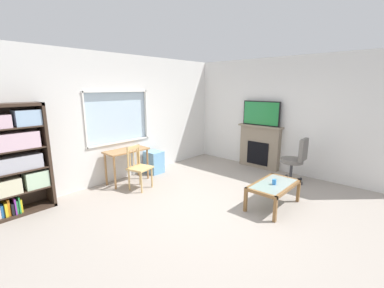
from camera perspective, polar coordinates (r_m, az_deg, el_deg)
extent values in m
cube|color=#9E9389|center=(4.67, 3.80, -13.97)|extent=(6.58, 5.95, 0.02)
cube|color=silver|center=(6.25, -14.26, -3.13)|extent=(5.58, 0.12, 0.85)
cube|color=silver|center=(6.03, -15.29, 15.20)|extent=(5.58, 0.12, 0.79)
cube|color=silver|center=(5.28, -32.11, 3.60)|extent=(1.81, 0.12, 1.15)
cube|color=silver|center=(7.11, -3.35, 7.31)|extent=(2.23, 0.12, 1.15)
cube|color=silver|center=(5.96, -16.51, 5.81)|extent=(1.54, 0.02, 1.15)
cube|color=white|center=(5.99, -15.83, 0.42)|extent=(1.60, 0.06, 0.03)
cube|color=white|center=(5.86, -16.49, 11.22)|extent=(1.60, 0.06, 0.03)
cube|color=white|center=(5.54, -22.92, 4.86)|extent=(0.03, 0.06, 1.15)
cube|color=white|center=(6.33, -10.23, 6.49)|extent=(0.03, 0.06, 1.15)
cube|color=silver|center=(6.69, 19.43, 6.03)|extent=(0.12, 5.15, 2.79)
cube|color=#38281E|center=(5.15, -29.88, -2.11)|extent=(0.05, 0.38, 1.83)
cube|color=#38281E|center=(4.92, -35.73, 7.13)|extent=(0.90, 0.38, 0.05)
cube|color=#38281E|center=(5.32, -33.24, -12.23)|extent=(0.90, 0.38, 0.05)
cube|color=#38281E|center=(5.22, -34.92, -2.54)|extent=(0.90, 0.02, 1.83)
cube|color=#38281E|center=(5.20, -33.71, -8.63)|extent=(0.85, 0.36, 0.02)
cube|color=#38281E|center=(5.09, -34.19, -4.87)|extent=(0.85, 0.36, 0.02)
cube|color=#38281E|center=(5.01, -34.69, -0.97)|extent=(0.85, 0.36, 0.02)
cube|color=#38281E|center=(4.95, -35.20, 3.05)|extent=(0.85, 0.36, 0.02)
cube|color=beige|center=(5.11, -36.04, -7.64)|extent=(0.35, 0.33, 0.25)
cube|color=#B7D6B2|center=(5.19, -31.61, -6.59)|extent=(0.35, 0.31, 0.29)
cube|color=#B2B2BC|center=(5.05, -34.56, -3.51)|extent=(0.70, 0.28, 0.24)
cube|color=beige|center=(4.97, -34.92, 0.63)|extent=(0.66, 0.33, 0.27)
cube|color=#9EBCDB|center=(4.98, -33.06, 4.98)|extent=(0.37, 0.30, 0.26)
cube|color=#286BB2|center=(5.20, -36.90, -11.74)|extent=(0.04, 0.22, 0.21)
cube|color=yellow|center=(5.20, -36.40, -11.53)|extent=(0.04, 0.26, 0.23)
cube|color=orange|center=(5.20, -36.00, -11.21)|extent=(0.03, 0.23, 0.27)
cube|color=black|center=(5.22, -35.46, -11.51)|extent=(0.04, 0.28, 0.19)
cube|color=purple|center=(5.22, -35.10, -11.06)|extent=(0.02, 0.30, 0.27)
cube|color=green|center=(5.23, -34.75, -11.21)|extent=(0.03, 0.26, 0.23)
cube|color=green|center=(5.23, -34.47, -10.89)|extent=(0.02, 0.29, 0.28)
cube|color=yellow|center=(5.24, -34.11, -11.10)|extent=(0.03, 0.23, 0.22)
cube|color=#A37547|center=(5.76, -14.46, -1.40)|extent=(0.95, 0.46, 0.03)
cylinder|color=#A37547|center=(5.50, -16.89, -6.20)|extent=(0.04, 0.04, 0.71)
cylinder|color=#A37547|center=(5.95, -9.91, -4.41)|extent=(0.04, 0.04, 0.71)
cylinder|color=#A37547|center=(5.80, -18.74, -5.36)|extent=(0.04, 0.04, 0.71)
cylinder|color=#A37547|center=(6.23, -11.95, -3.73)|extent=(0.04, 0.04, 0.71)
cube|color=tan|center=(5.37, -11.53, -5.29)|extent=(0.50, 0.49, 0.04)
cylinder|color=tan|center=(5.22, -11.26, -8.50)|extent=(0.04, 0.04, 0.43)
cylinder|color=tan|center=(5.47, -8.98, -7.43)|extent=(0.04, 0.04, 0.43)
cylinder|color=tan|center=(5.42, -13.90, -7.83)|extent=(0.04, 0.04, 0.43)
cylinder|color=tan|center=(5.66, -11.58, -6.84)|extent=(0.04, 0.04, 0.43)
cylinder|color=tan|center=(5.28, -14.16, -3.16)|extent=(0.04, 0.04, 0.45)
cylinder|color=tan|center=(5.53, -11.79, -2.35)|extent=(0.04, 0.04, 0.45)
cube|color=tan|center=(5.36, -13.05, -0.73)|extent=(0.36, 0.12, 0.06)
cylinder|color=tan|center=(5.34, -13.67, -3.31)|extent=(0.02, 0.02, 0.35)
cylinder|color=tan|center=(5.41, -12.93, -3.05)|extent=(0.02, 0.02, 0.35)
cylinder|color=tan|center=(5.49, -12.21, -2.80)|extent=(0.02, 0.02, 0.35)
cube|color=#72ADDB|center=(6.37, -8.49, -4.00)|extent=(0.35, 0.40, 0.54)
cube|color=gray|center=(6.89, 14.89, -0.72)|extent=(0.18, 1.06, 1.08)
cube|color=black|center=(6.84, 14.45, -2.02)|extent=(0.03, 0.58, 0.59)
cube|color=gray|center=(6.77, 15.07, 3.87)|extent=(0.26, 1.16, 0.04)
cube|color=black|center=(6.73, 15.23, 6.64)|extent=(0.05, 0.99, 0.62)
cube|color=#237F3D|center=(6.70, 15.12, 6.62)|extent=(0.01, 0.94, 0.57)
cylinder|color=slate|center=(6.09, 21.46, -3.48)|extent=(0.48, 0.48, 0.09)
cube|color=slate|center=(5.97, 23.67, -1.22)|extent=(0.40, 0.10, 0.48)
cylinder|color=#38383D|center=(6.16, 21.28, -5.62)|extent=(0.06, 0.06, 0.42)
cube|color=#38383D|center=(6.10, 20.69, -7.84)|extent=(0.28, 0.05, 0.03)
cylinder|color=#38383D|center=(5.98, 20.24, -8.28)|extent=(0.05, 0.05, 0.05)
cube|color=#38383D|center=(6.15, 22.17, -7.80)|extent=(0.11, 0.28, 0.03)
cylinder|color=#38383D|center=(6.08, 23.24, -8.18)|extent=(0.05, 0.05, 0.05)
cube|color=#38383D|center=(6.31, 22.17, -7.30)|extent=(0.25, 0.18, 0.03)
cylinder|color=#38383D|center=(6.39, 23.19, -7.18)|extent=(0.05, 0.05, 0.05)
cube|color=#38383D|center=(6.35, 20.75, -7.04)|extent=(0.24, 0.20, 0.03)
cylinder|color=#38383D|center=(6.48, 20.40, -6.67)|extent=(0.05, 0.05, 0.05)
cube|color=#38383D|center=(6.23, 19.83, -7.36)|extent=(0.13, 0.27, 0.03)
cylinder|color=#38383D|center=(6.23, 18.53, -7.29)|extent=(0.05, 0.05, 0.05)
cube|color=#8C9E99|center=(4.73, 17.85, -8.54)|extent=(0.93, 0.48, 0.02)
cube|color=brown|center=(4.64, 20.82, -9.36)|extent=(1.03, 0.05, 0.05)
cube|color=brown|center=(4.84, 14.99, -8.07)|extent=(1.03, 0.05, 0.05)
cube|color=brown|center=(4.32, 15.07, -10.62)|extent=(0.05, 0.58, 0.05)
cube|color=brown|center=(5.16, 20.13, -7.10)|extent=(0.05, 0.58, 0.05)
cube|color=brown|center=(4.31, 18.10, -14.02)|extent=(0.05, 0.05, 0.38)
cube|color=brown|center=(5.15, 22.69, -9.89)|extent=(0.05, 0.05, 0.38)
cube|color=brown|center=(4.52, 11.89, -12.36)|extent=(0.05, 0.05, 0.38)
cube|color=brown|center=(5.33, 17.33, -8.72)|extent=(0.05, 0.05, 0.38)
cylinder|color=#337FD6|center=(4.68, 17.92, -8.07)|extent=(0.07, 0.07, 0.09)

